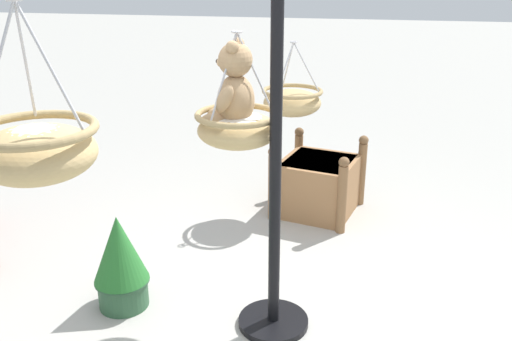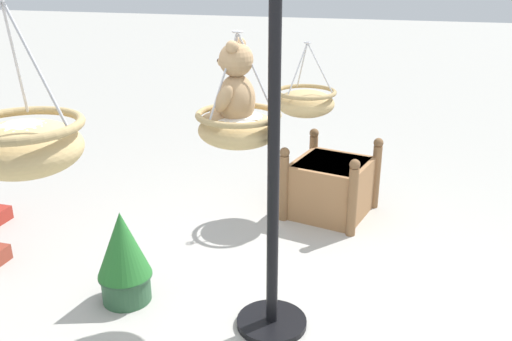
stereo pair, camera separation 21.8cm
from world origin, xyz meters
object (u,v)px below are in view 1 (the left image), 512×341
(display_pole_central, at_px, (275,218))
(teddy_bear, at_px, (233,90))
(hanging_basket_right_low, at_px, (292,101))
(hanging_basket_left_high, at_px, (37,149))
(wooden_planter_box, at_px, (318,183))
(potted_plant_tall_leafy, at_px, (120,262))
(hanging_basket_with_teddy, at_px, (238,127))

(display_pole_central, height_order, teddy_bear, display_pole_central)
(hanging_basket_right_low, bearing_deg, hanging_basket_left_high, 167.77)
(teddy_bear, height_order, hanging_basket_left_high, hanging_basket_left_high)
(teddy_bear, distance_m, wooden_planter_box, 2.03)
(teddy_bear, bearing_deg, wooden_planter_box, -13.45)
(hanging_basket_right_low, xyz_separation_m, potted_plant_tall_leafy, (-1.73, 0.86, -0.70))
(potted_plant_tall_leafy, bearing_deg, wooden_planter_box, -32.76)
(wooden_planter_box, distance_m, potted_plant_tall_leafy, 2.07)
(display_pole_central, bearing_deg, hanging_basket_right_low, 4.76)
(hanging_basket_left_high, distance_m, wooden_planter_box, 3.18)
(teddy_bear, xyz_separation_m, hanging_basket_right_low, (1.59, -0.13, -0.43))
(teddy_bear, distance_m, hanging_basket_right_low, 1.66)
(display_pole_central, distance_m, potted_plant_tall_leafy, 1.09)
(potted_plant_tall_leafy, bearing_deg, hanging_basket_left_high, -166.80)
(hanging_basket_left_high, bearing_deg, hanging_basket_right_low, -12.23)
(display_pole_central, relative_size, hanging_basket_right_low, 3.80)
(hanging_basket_with_teddy, xyz_separation_m, potted_plant_tall_leafy, (-0.14, 0.76, -0.91))
(hanging_basket_left_high, height_order, potted_plant_tall_leafy, hanging_basket_left_high)
(hanging_basket_right_low, distance_m, potted_plant_tall_leafy, 2.06)
(display_pole_central, bearing_deg, teddy_bear, 61.28)
(display_pole_central, distance_m, hanging_basket_with_teddy, 0.57)
(display_pole_central, distance_m, hanging_basket_right_low, 1.77)
(display_pole_central, bearing_deg, hanging_basket_with_teddy, 59.04)
(display_pole_central, bearing_deg, hanging_basket_left_high, 144.84)
(wooden_planter_box, bearing_deg, potted_plant_tall_leafy, 147.24)
(wooden_planter_box, xyz_separation_m, potted_plant_tall_leafy, (-1.74, 1.12, 0.05))
(hanging_basket_with_teddy, bearing_deg, teddy_bear, 90.00)
(wooden_planter_box, bearing_deg, display_pole_central, 176.45)
(display_pole_central, relative_size, teddy_bear, 4.77)
(hanging_basket_with_teddy, xyz_separation_m, wooden_planter_box, (1.60, -0.36, -0.96))
(hanging_basket_with_teddy, relative_size, wooden_planter_box, 0.79)
(hanging_basket_left_high, bearing_deg, wooden_planter_box, -17.03)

